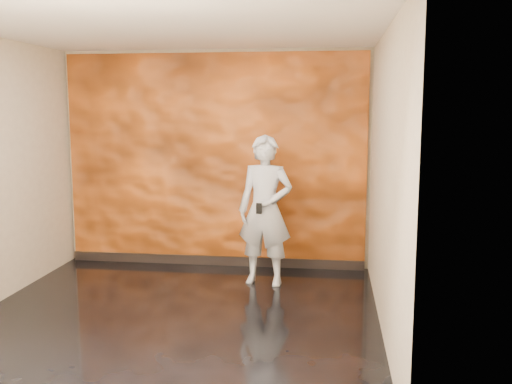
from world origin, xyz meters
The scene contains 5 objects.
room centered at (0.00, 0.00, 1.40)m, with size 4.02×4.02×2.81m.
feature_wall centered at (0.00, 1.96, 1.38)m, with size 3.90×0.06×2.75m, color orange.
baseboard centered at (0.00, 1.92, 0.06)m, with size 3.90×0.04×0.12m, color black.
man centered at (0.75, 1.22, 0.88)m, with size 0.64×0.42×1.75m, color #AAAFBA.
phone centered at (0.71, 0.99, 0.94)m, with size 0.07×0.01×0.12m, color black.
Camera 1 is at (1.51, -5.28, 2.06)m, focal length 40.00 mm.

